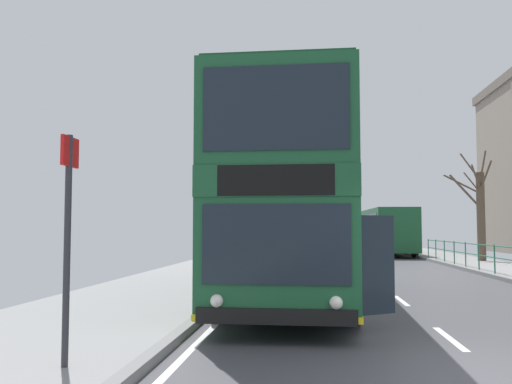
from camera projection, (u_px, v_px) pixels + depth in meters
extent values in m
cube|color=silver|center=(450.00, 338.00, 9.01)|extent=(0.12, 2.00, 0.00)
cube|color=silver|center=(401.00, 300.00, 13.78)|extent=(0.12, 2.00, 0.00)
cube|color=silver|center=(378.00, 282.00, 18.55)|extent=(0.12, 2.00, 0.00)
cube|color=silver|center=(364.00, 271.00, 23.32)|extent=(0.12, 2.00, 0.00)
cube|color=silver|center=(355.00, 264.00, 28.09)|extent=(0.12, 2.00, 0.00)
cube|color=silver|center=(348.00, 259.00, 32.85)|extent=(0.12, 2.00, 0.00)
cube|color=silver|center=(343.00, 255.00, 37.62)|extent=(0.12, 2.00, 0.00)
cube|color=silver|center=(339.00, 252.00, 42.39)|extent=(0.12, 2.00, 0.00)
cube|color=silver|center=(336.00, 250.00, 47.16)|extent=(0.12, 2.00, 0.00)
cube|color=silver|center=(334.00, 248.00, 51.93)|extent=(0.12, 2.00, 0.00)
cube|color=silver|center=(332.00, 246.00, 56.69)|extent=(0.12, 2.00, 0.00)
cube|color=silver|center=(167.00, 374.00, 6.80)|extent=(0.12, 133.00, 0.00)
cube|color=slate|center=(139.00, 367.00, 6.84)|extent=(0.20, 140.00, 0.14)
cube|color=#19512D|center=(295.00, 248.00, 13.76)|extent=(2.82, 10.82, 1.89)
cube|color=#19512D|center=(294.00, 199.00, 13.83)|extent=(2.84, 10.87, 0.49)
cube|color=#19512D|center=(294.00, 154.00, 13.91)|extent=(2.82, 10.82, 1.73)
cube|color=#154527|center=(294.00, 118.00, 13.97)|extent=(2.74, 10.49, 0.08)
cube|color=#19232D|center=(276.00, 244.00, 8.43)|extent=(2.24, 0.09, 1.21)
cube|color=black|center=(275.00, 180.00, 8.49)|extent=(1.78, 0.08, 0.47)
cube|color=#19232D|center=(275.00, 108.00, 8.57)|extent=(2.24, 0.09, 1.31)
cube|color=black|center=(276.00, 317.00, 8.36)|extent=(2.42, 0.14, 0.24)
cube|color=yellow|center=(295.00, 284.00, 13.70)|extent=(2.85, 10.87, 0.10)
cube|color=#19232D|center=(347.00, 237.00, 13.88)|extent=(0.24, 8.38, 0.98)
cube|color=#19232D|center=(347.00, 150.00, 13.76)|extent=(0.27, 9.67, 1.04)
cube|color=#19232D|center=(244.00, 237.00, 14.19)|extent=(0.24, 8.38, 0.98)
cube|color=#19232D|center=(243.00, 152.00, 14.07)|extent=(0.27, 9.67, 1.04)
sphere|color=white|center=(336.00, 303.00, 8.25)|extent=(0.21, 0.21, 0.20)
sphere|color=white|center=(217.00, 301.00, 8.47)|extent=(0.21, 0.21, 0.20)
cube|color=#19232D|center=(375.00, 265.00, 9.27)|extent=(0.69, 0.47, 1.63)
cube|color=black|center=(353.00, 263.00, 9.61)|extent=(0.12, 0.90, 1.63)
cylinder|color=black|center=(352.00, 296.00, 10.41)|extent=(0.33, 1.05, 1.04)
cylinder|color=black|center=(222.00, 294.00, 10.71)|extent=(0.33, 1.05, 1.04)
cylinder|color=black|center=(341.00, 270.00, 17.00)|extent=(0.33, 1.05, 1.04)
cylinder|color=black|center=(261.00, 269.00, 17.30)|extent=(0.33, 1.05, 1.04)
cube|color=#19512D|center=(387.00, 230.00, 37.61)|extent=(2.77, 9.53, 2.73)
cube|color=#19232D|center=(368.00, 224.00, 37.72)|extent=(0.25, 8.04, 1.31)
cube|color=#19232D|center=(406.00, 224.00, 37.55)|extent=(0.25, 8.04, 1.31)
cube|color=#19232D|center=(376.00, 226.00, 42.35)|extent=(2.15, 0.09, 1.64)
cylinder|color=black|center=(364.00, 247.00, 40.33)|extent=(0.31, 0.97, 0.96)
cylinder|color=black|center=(398.00, 247.00, 40.17)|extent=(0.31, 0.97, 0.96)
cylinder|color=black|center=(375.00, 250.00, 34.69)|extent=(0.31, 0.97, 0.96)
cylinder|color=black|center=(415.00, 250.00, 34.54)|extent=(0.31, 0.97, 0.96)
cylinder|color=#236B4C|center=(495.00, 259.00, 20.40)|extent=(0.05, 0.05, 1.05)
cylinder|color=#236B4C|center=(479.00, 256.00, 22.31)|extent=(0.05, 0.05, 1.05)
cylinder|color=#236B4C|center=(466.00, 254.00, 24.21)|extent=(0.05, 0.05, 1.05)
cylinder|color=#236B4C|center=(454.00, 252.00, 26.11)|extent=(0.05, 0.05, 1.05)
cylinder|color=#236B4C|center=(444.00, 251.00, 28.01)|extent=(0.05, 0.05, 1.05)
cylinder|color=#236B4C|center=(436.00, 249.00, 29.91)|extent=(0.05, 0.05, 1.05)
cylinder|color=#236B4C|center=(428.00, 248.00, 31.81)|extent=(0.05, 0.05, 1.05)
cylinder|color=#236B4C|center=(503.00, 247.00, 19.49)|extent=(0.04, 24.88, 0.04)
cylinder|color=#236B4C|center=(504.00, 259.00, 19.46)|extent=(0.04, 24.88, 0.04)
cylinder|color=#2D2D33|center=(67.00, 249.00, 6.67)|extent=(0.08, 0.08, 2.74)
cube|color=red|center=(70.00, 152.00, 6.77)|extent=(0.04, 0.44, 0.36)
cylinder|color=brown|center=(481.00, 216.00, 28.78)|extent=(0.42, 0.42, 4.52)
cylinder|color=brown|center=(486.00, 176.00, 28.20)|extent=(0.25, 1.50, 1.45)
cylinder|color=brown|center=(476.00, 177.00, 28.24)|extent=(0.90, 1.51, 1.15)
cylinder|color=brown|center=(483.00, 166.00, 28.53)|extent=(0.16, 0.92, 1.56)
cylinder|color=brown|center=(465.00, 191.00, 29.24)|extent=(1.48, 0.75, 1.84)
cylinder|color=brown|center=(472.00, 183.00, 28.67)|extent=(1.02, 0.63, 1.05)
cylinder|color=brown|center=(462.00, 184.00, 29.45)|extent=(1.66, 1.06, 1.13)
cylinder|color=brown|center=(470.00, 167.00, 28.74)|extent=(1.18, 0.63, 1.38)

